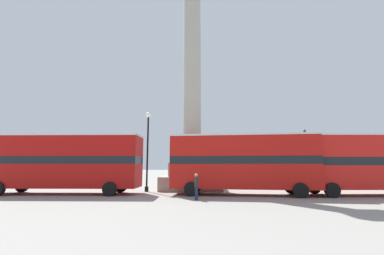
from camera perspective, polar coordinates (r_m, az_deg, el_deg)
name	(u,v)px	position (r m, az deg, el deg)	size (l,w,h in m)	color
ground_plane	(192,189)	(23.87, 0.00, -13.54)	(200.00, 200.00, 0.00)	gray
monument_column	(192,115)	(24.24, 0.00, 2.90)	(5.35, 5.35, 21.93)	#A39E8E
bus_a	(370,162)	(22.83, 34.88, -6.25)	(10.59, 3.40, 4.33)	red
bus_b	(242,162)	(19.35, 11.16, -7.44)	(10.57, 3.31, 4.36)	#B7140F
bus_c	(65,161)	(21.98, -26.44, -6.74)	(11.51, 3.09, 4.42)	#A80F0C
equestrian_statue	(307,170)	(29.76, 24.22, -8.65)	(4.75, 4.23, 5.96)	#A39E8E
street_lamp	(148,145)	(21.94, -9.83, -3.92)	(0.44, 0.44, 6.62)	black
pedestrian_near_lamp	(196,185)	(16.48, 0.97, -12.73)	(0.28, 0.46, 1.62)	#192347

